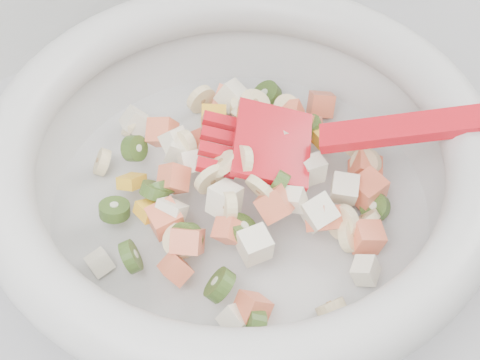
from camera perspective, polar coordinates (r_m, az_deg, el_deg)
mixing_bowl at (r=0.57m, az=0.08°, el=0.78°), size 0.45×0.39×0.14m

